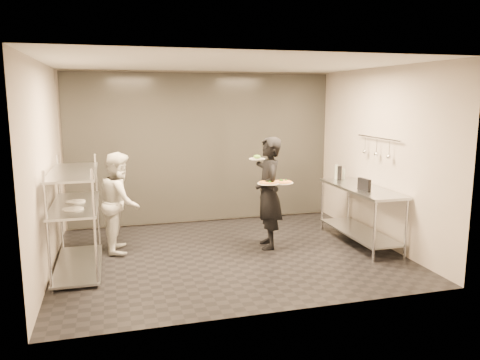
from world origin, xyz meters
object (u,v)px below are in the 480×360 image
object	(u,v)px
bottle_clear	(344,174)
bottle_dark	(340,173)
waiter	(269,193)
chef	(120,202)
prep_counter	(361,205)
pos_monitor	(364,185)
pizza_plate_far	(283,182)
salad_plate	(257,158)
pass_rack	(76,214)
bottle_green	(337,172)
pizza_plate_near	(268,183)

from	to	relation	value
bottle_clear	bottle_dark	xyz separation A→B (m)	(-0.13, -0.09, 0.04)
waiter	chef	distance (m)	2.28
prep_counter	pos_monitor	distance (m)	0.50
chef	pizza_plate_far	bearing A→B (deg)	-101.94
waiter	bottle_dark	bearing A→B (deg)	117.38
chef	pos_monitor	size ratio (longest dim) A/B	5.67
prep_counter	salad_plate	xyz separation A→B (m)	(-1.59, 0.50, 0.76)
waiter	pass_rack	bearing A→B (deg)	-77.16
bottle_green	chef	bearing A→B (deg)	-177.70
pass_rack	waiter	xyz separation A→B (m)	(2.83, 0.19, 0.10)
pizza_plate_near	pos_monitor	xyz separation A→B (m)	(1.47, -0.25, -0.06)
prep_counter	bottle_dark	bearing A→B (deg)	93.56
prep_counter	salad_plate	distance (m)	1.83
prep_counter	bottle_clear	size ratio (longest dim) A/B	10.15
prep_counter	chef	xyz separation A→B (m)	(-3.73, 0.65, 0.14)
pos_monitor	bottle_dark	world-z (taller)	bottle_dark
bottle_green	pos_monitor	bearing A→B (deg)	-94.58
waiter	pizza_plate_far	world-z (taller)	waiter
pass_rack	bottle_green	world-z (taller)	pass_rack
pizza_plate_far	pos_monitor	distance (m)	1.25
prep_counter	pos_monitor	size ratio (longest dim) A/B	6.70
pizza_plate_near	pos_monitor	world-z (taller)	same
waiter	bottle_clear	bearing A→B (deg)	118.78
pos_monitor	bottle_clear	bearing A→B (deg)	72.25
pos_monitor	pizza_plate_far	bearing A→B (deg)	160.19
prep_counter	salad_plate	bearing A→B (deg)	162.49
pizza_plate_near	bottle_dark	bearing A→B (deg)	24.61
pizza_plate_far	prep_counter	bearing A→B (deg)	-0.14
pos_monitor	bottle_dark	xyz separation A→B (m)	(0.08, 0.95, 0.03)
pizza_plate_far	pos_monitor	xyz separation A→B (m)	(1.22, -0.29, -0.05)
pizza_plate_near	bottle_dark	distance (m)	1.70
pizza_plate_far	bottle_clear	size ratio (longest dim) A/B	1.75
pass_rack	prep_counter	xyz separation A→B (m)	(4.33, 0.00, -0.14)
bottle_dark	bottle_clear	bearing A→B (deg)	33.86
pizza_plate_far	salad_plate	xyz separation A→B (m)	(-0.26, 0.50, 0.32)
bottle_clear	pizza_plate_far	bearing A→B (deg)	-152.09
pass_rack	pizza_plate_near	distance (m)	2.76
waiter	salad_plate	xyz separation A→B (m)	(-0.09, 0.32, 0.52)
waiter	bottle_clear	xyz separation A→B (m)	(1.58, 0.57, 0.14)
salad_plate	bottle_green	distance (m)	1.62
prep_counter	bottle_green	size ratio (longest dim) A/B	7.08
pizza_plate_far	bottle_green	world-z (taller)	bottle_green
prep_counter	bottle_green	world-z (taller)	bottle_green
pizza_plate_far	pass_rack	bearing A→B (deg)	-179.89
chef	salad_plate	xyz separation A→B (m)	(2.14, -0.15, 0.62)
bottle_green	pass_rack	bearing A→B (deg)	-169.42
pizza_plate_far	waiter	bearing A→B (deg)	131.61
waiter	pizza_plate_near	xyz separation A→B (m)	(-0.09, -0.22, 0.21)
chef	bottle_green	world-z (taller)	chef
chef	pos_monitor	xyz separation A→B (m)	(3.61, -0.93, 0.25)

